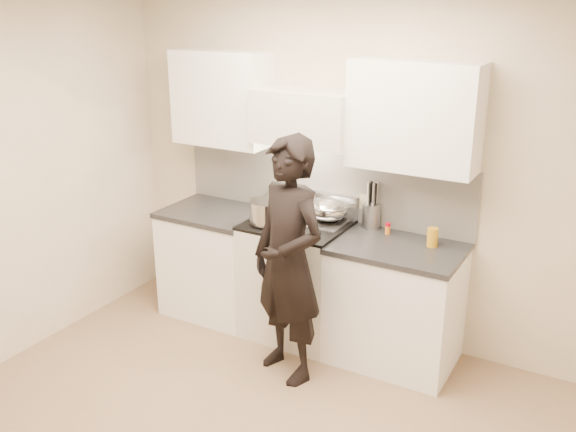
{
  "coord_description": "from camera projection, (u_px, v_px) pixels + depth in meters",
  "views": [
    {
      "loc": [
        1.93,
        -2.66,
        2.64
      ],
      "look_at": [
        -0.17,
        1.05,
        1.14
      ],
      "focal_mm": 40.0,
      "sensor_mm": 36.0,
      "label": 1
    }
  ],
  "objects": [
    {
      "name": "person",
      "position": [
        288.0,
        261.0,
        4.42
      ],
      "size": [
        0.75,
        0.63,
        1.76
      ],
      "primitive_type": "imported",
      "rotation": [
        0.0,
        0.0,
        -0.39
      ],
      "color": "black",
      "rests_on": "ground"
    },
    {
      "name": "utensil_crock",
      "position": [
        371.0,
        214.0,
        4.88
      ],
      "size": [
        0.14,
        0.14,
        0.36
      ],
      "color": "#A3A5AD",
      "rests_on": "counter_right"
    },
    {
      "name": "stock_pot",
      "position": [
        266.0,
        212.0,
        4.89
      ],
      "size": [
        0.36,
        0.33,
        0.17
      ],
      "color": "#B6B6B6",
      "rests_on": "stove"
    },
    {
      "name": "counter_right",
      "position": [
        395.0,
        304.0,
        4.72
      ],
      "size": [
        0.92,
        0.67,
        0.92
      ],
      "color": "white",
      "rests_on": "ground"
    },
    {
      "name": "wok",
      "position": [
        329.0,
        209.0,
        4.94
      ],
      "size": [
        0.33,
        0.4,
        0.26
      ],
      "color": "#B6B6B6",
      "rests_on": "stove"
    },
    {
      "name": "oil_glass",
      "position": [
        433.0,
        237.0,
        4.54
      ],
      "size": [
        0.08,
        0.08,
        0.14
      ],
      "color": "#C08816",
      "rests_on": "counter_right"
    },
    {
      "name": "counter_left",
      "position": [
        217.0,
        261.0,
        5.47
      ],
      "size": [
        0.82,
        0.67,
        0.92
      ],
      "color": "white",
      "rests_on": "ground"
    },
    {
      "name": "spice_jar",
      "position": [
        388.0,
        229.0,
        4.78
      ],
      "size": [
        0.04,
        0.04,
        0.09
      ],
      "color": "orange",
      "rests_on": "counter_right"
    },
    {
      "name": "room_shell",
      "position": [
        247.0,
        179.0,
        3.76
      ],
      "size": [
        4.04,
        3.54,
        2.7
      ],
      "color": "beige",
      "rests_on": "ground"
    },
    {
      "name": "stove",
      "position": [
        297.0,
        278.0,
        5.11
      ],
      "size": [
        0.76,
        0.65,
        0.96
      ],
      "color": "silver",
      "rests_on": "ground"
    }
  ]
}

